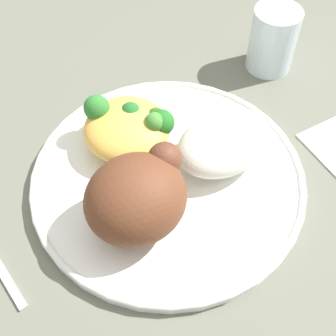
% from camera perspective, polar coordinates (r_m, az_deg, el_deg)
% --- Properties ---
extents(ground_plane, '(2.00, 2.00, 0.00)m').
position_cam_1_polar(ground_plane, '(0.49, 0.00, -1.77)').
color(ground_plane, '#636658').
extents(plate, '(0.29, 0.29, 0.01)m').
position_cam_1_polar(plate, '(0.48, 0.00, -1.23)').
color(plate, white).
rests_on(plate, ground_plane).
extents(roasted_chicken, '(0.11, 0.09, 0.08)m').
position_cam_1_polar(roasted_chicken, '(0.41, -3.90, -3.64)').
color(roasted_chicken, brown).
rests_on(roasted_chicken, plate).
extents(rice_pile, '(0.11, 0.08, 0.05)m').
position_cam_1_polar(rice_pile, '(0.47, 7.13, 3.21)').
color(rice_pile, white).
rests_on(rice_pile, plate).
extents(mac_cheese_with_broccoli, '(0.09, 0.09, 0.05)m').
position_cam_1_polar(mac_cheese_with_broccoli, '(0.49, -4.87, 5.23)').
color(mac_cheese_with_broccoli, '#EFB84D').
rests_on(mac_cheese_with_broccoli, plate).
extents(water_glass, '(0.06, 0.06, 0.08)m').
position_cam_1_polar(water_glass, '(0.60, 13.05, 15.44)').
color(water_glass, silver).
rests_on(water_glass, ground_plane).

